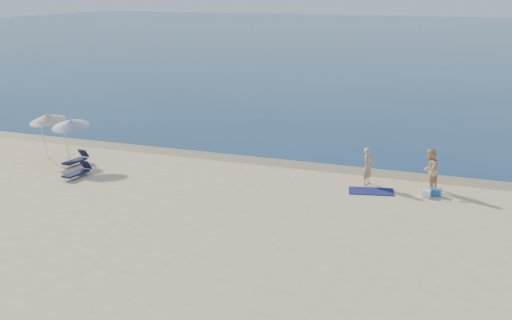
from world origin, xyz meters
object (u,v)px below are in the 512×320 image
Objects in this scene: person_right at (430,169)px; umbrella_near at (70,123)px; blue_cooler at (436,192)px; person_left at (368,166)px.

umbrella_near reaches higher than person_right.
person_right reaches higher than blue_cooler.
person_left is 0.70× the size of umbrella_near.
person_right is 4.13× the size of blue_cooler.
person_right is at bearing -70.37° from person_left.
umbrella_near reaches higher than blue_cooler.
person_left is 14.55m from umbrella_near.
person_left is at bearing 172.06° from blue_cooler.
person_left is 3.80× the size of blue_cooler.
person_left is 0.92× the size of person_right.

